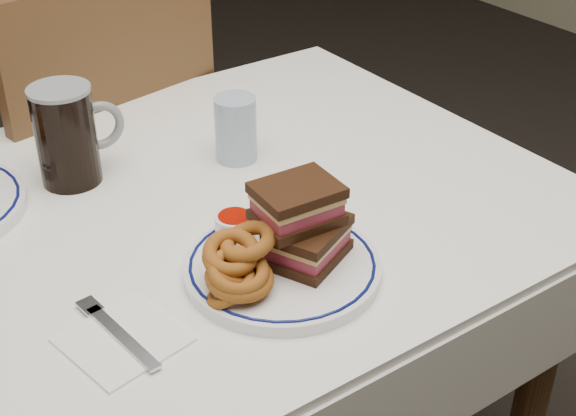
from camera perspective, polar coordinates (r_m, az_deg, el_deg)
dining_table at (r=1.26m, az=-9.38°, el=-4.86°), size 1.27×0.87×0.75m
chair_far at (r=1.78m, az=-13.56°, el=2.39°), size 0.53×0.53×0.99m
main_plate at (r=1.07m, az=-0.41°, el=-4.21°), size 0.26×0.26×0.02m
reuben_sandwich at (r=1.05m, az=1.04°, el=-1.05°), size 0.13×0.12×0.11m
onion_rings_main at (r=1.01m, az=-3.66°, el=-4.09°), size 0.12×0.11×0.10m
ketchup_ramekin at (r=1.11m, az=-3.81°, el=-1.17°), size 0.06×0.06×0.03m
beer_mug at (r=1.29m, az=-15.39°, el=5.09°), size 0.14×0.10×0.16m
water_glass at (r=1.33m, az=-3.74°, el=5.64°), size 0.07×0.07×0.11m
napkin_fork at (r=0.99m, az=-11.76°, el=-9.03°), size 0.15×0.17×0.01m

